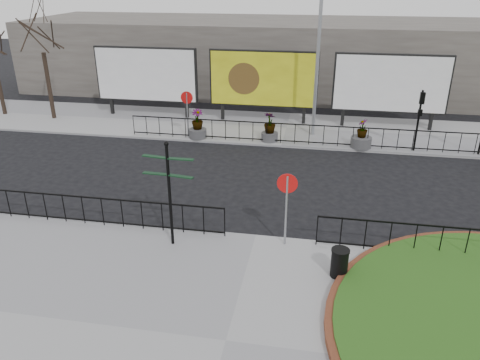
% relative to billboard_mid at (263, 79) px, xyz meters
% --- Properties ---
extents(ground, '(90.00, 90.00, 0.00)m').
position_rel_billboard_mid_xyz_m(ground, '(1.50, -12.97, -2.60)').
color(ground, black).
rests_on(ground, ground).
extents(pavement_near, '(30.00, 10.00, 0.12)m').
position_rel_billboard_mid_xyz_m(pavement_near, '(1.50, -17.97, -2.54)').
color(pavement_near, gray).
rests_on(pavement_near, ground).
extents(pavement_far, '(44.00, 6.00, 0.12)m').
position_rel_billboard_mid_xyz_m(pavement_far, '(1.50, -0.97, -2.54)').
color(pavement_far, gray).
rests_on(pavement_far, ground).
extents(railing_near_left, '(10.00, 0.10, 1.10)m').
position_rel_billboard_mid_xyz_m(railing_near_left, '(-4.50, -13.27, -1.93)').
color(railing_near_left, black).
rests_on(railing_near_left, pavement_near).
extents(railing_near_right, '(9.00, 0.10, 1.10)m').
position_rel_billboard_mid_xyz_m(railing_near_right, '(8.00, -13.27, -1.93)').
color(railing_near_right, black).
rests_on(railing_near_right, pavement_near).
extents(railing_far, '(18.00, 0.10, 1.10)m').
position_rel_billboard_mid_xyz_m(railing_far, '(2.50, -3.67, -1.93)').
color(railing_far, black).
rests_on(railing_far, pavement_far).
extents(speed_sign_far, '(0.64, 0.07, 2.47)m').
position_rel_billboard_mid_xyz_m(speed_sign_far, '(-3.50, -3.57, -0.68)').
color(speed_sign_far, gray).
rests_on(speed_sign_far, pavement_far).
extents(speed_sign_near, '(0.64, 0.07, 2.47)m').
position_rel_billboard_mid_xyz_m(speed_sign_near, '(2.50, -13.37, -0.68)').
color(speed_sign_near, gray).
rests_on(speed_sign_near, pavement_near).
extents(billboard_left, '(6.20, 0.31, 4.10)m').
position_rel_billboard_mid_xyz_m(billboard_left, '(-7.00, 0.00, 0.00)').
color(billboard_left, black).
rests_on(billboard_left, pavement_far).
extents(billboard_mid, '(6.20, 0.31, 4.10)m').
position_rel_billboard_mid_xyz_m(billboard_mid, '(0.00, 0.00, 0.00)').
color(billboard_mid, black).
rests_on(billboard_mid, pavement_far).
extents(billboard_right, '(6.20, 0.31, 4.10)m').
position_rel_billboard_mid_xyz_m(billboard_right, '(7.00, 0.00, 0.00)').
color(billboard_right, black).
rests_on(billboard_right, pavement_far).
extents(lamp_post, '(0.74, 0.18, 9.23)m').
position_rel_billboard_mid_xyz_m(lamp_post, '(3.01, -1.97, 2.23)').
color(lamp_post, gray).
rests_on(lamp_post, pavement_far).
extents(signal_pole_a, '(0.22, 0.26, 3.00)m').
position_rel_billboard_mid_xyz_m(signal_pole_a, '(8.00, -3.63, -0.50)').
color(signal_pole_a, black).
rests_on(signal_pole_a, pavement_far).
extents(tree_left, '(2.00, 2.00, 7.00)m').
position_rel_billboard_mid_xyz_m(tree_left, '(-12.50, -1.47, 1.02)').
color(tree_left, '#2D2119').
rests_on(tree_left, pavement_far).
extents(building_backdrop, '(40.00, 10.00, 5.00)m').
position_rel_billboard_mid_xyz_m(building_backdrop, '(1.50, 9.03, -0.10)').
color(building_backdrop, '#69625C').
rests_on(building_backdrop, ground).
extents(fingerpost_sign, '(1.64, 0.38, 3.50)m').
position_rel_billboard_mid_xyz_m(fingerpost_sign, '(-1.08, -13.97, -0.37)').
color(fingerpost_sign, black).
rests_on(fingerpost_sign, pavement_near).
extents(litter_bin, '(0.53, 0.53, 0.88)m').
position_rel_billboard_mid_xyz_m(litter_bin, '(4.19, -14.84, -2.04)').
color(litter_bin, black).
rests_on(litter_bin, pavement_near).
extents(planter_a, '(0.93, 0.93, 1.54)m').
position_rel_billboard_mid_xyz_m(planter_a, '(-2.99, -3.57, -1.87)').
color(planter_a, '#4C4C4F').
rests_on(planter_a, pavement_far).
extents(planter_b, '(0.86, 0.86, 1.54)m').
position_rel_billboard_mid_xyz_m(planter_b, '(0.82, -3.40, -1.83)').
color(planter_b, '#4C4C4F').
rests_on(planter_b, pavement_far).
extents(planter_c, '(1.03, 1.03, 1.46)m').
position_rel_billboard_mid_xyz_m(planter_c, '(5.44, -3.57, -1.99)').
color(planter_c, '#4C4C4F').
rests_on(planter_c, pavement_far).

